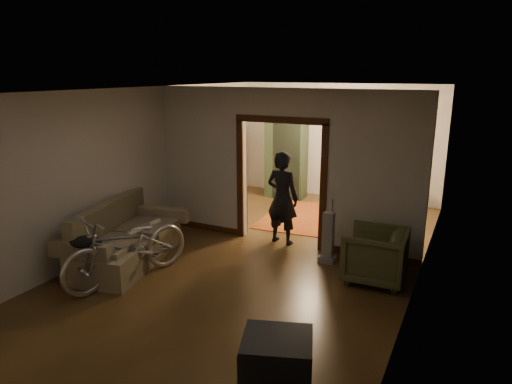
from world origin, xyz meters
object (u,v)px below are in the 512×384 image
Objects in this scene: armchair at (375,255)px; person at (282,198)px; desk at (381,191)px; sofa at (127,234)px; locker at (286,159)px; bicycle at (128,246)px.

person is at bearing -116.09° from armchair.
person is 1.64× the size of desk.
sofa reaches higher than armchair.
locker is at bearing -61.10° from person.
locker is at bearing 69.15° from sofa.
locker reaches higher than bicycle.
sofa is 2.76m from person.
person reaches higher than desk.
sofa is at bearing 53.27° from person.
person is (1.91, 1.96, 0.37)m from sofa.
sofa is at bearing -134.66° from desk.
locker is 2.40m from desk.
sofa is 2.39× the size of armchair.
bicycle is 3.69m from armchair.
locker is (0.75, 4.95, 0.47)m from sofa.
bicycle reaches higher than sofa.
locker is at bearing -143.51° from armchair.
person is 3.41m from desk.
desk is (1.16, 3.17, -0.47)m from person.
armchair is at bearing -93.68° from desk.
bicycle reaches higher than armchair.
desk is at bearing 46.79° from sofa.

